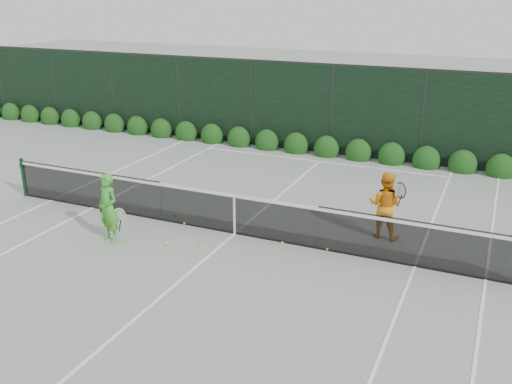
% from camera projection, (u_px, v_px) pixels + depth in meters
% --- Properties ---
extents(ground, '(80.00, 80.00, 0.00)m').
position_uv_depth(ground, '(235.00, 234.00, 13.29)').
color(ground, gray).
rests_on(ground, ground).
extents(tennis_net, '(12.90, 0.10, 1.07)m').
position_uv_depth(tennis_net, '(234.00, 213.00, 13.12)').
color(tennis_net, '#11331D').
rests_on(tennis_net, ground).
extents(player_woman, '(0.67, 0.53, 1.58)m').
position_uv_depth(player_woman, '(108.00, 208.00, 12.68)').
color(player_woman, green).
rests_on(player_woman, ground).
extents(player_man, '(0.88, 0.63, 1.56)m').
position_uv_depth(player_man, '(385.00, 205.00, 12.88)').
color(player_man, orange).
rests_on(player_man, ground).
extents(court_lines, '(11.03, 23.83, 0.01)m').
position_uv_depth(court_lines, '(235.00, 234.00, 13.29)').
color(court_lines, white).
rests_on(court_lines, ground).
extents(windscreen_fence, '(32.00, 21.07, 3.06)m').
position_uv_depth(windscreen_fence, '(169.00, 213.00, 10.44)').
color(windscreen_fence, black).
rests_on(windscreen_fence, ground).
extents(hedge_row, '(31.66, 0.65, 0.94)m').
position_uv_depth(hedge_row, '(326.00, 149.00, 19.36)').
color(hedge_row, '#0E340E').
rests_on(hedge_row, ground).
extents(tennis_balls, '(5.08, 1.57, 0.07)m').
position_uv_depth(tennis_balls, '(205.00, 235.00, 13.16)').
color(tennis_balls, '#BEE633').
rests_on(tennis_balls, ground).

